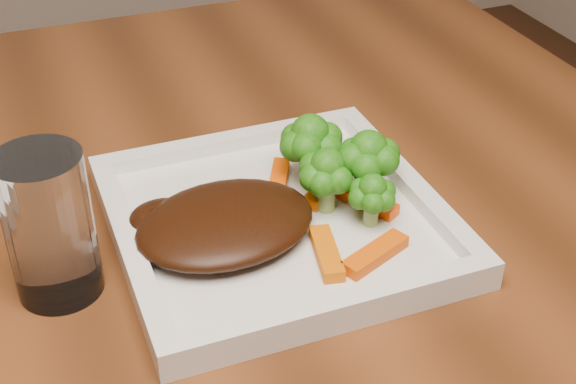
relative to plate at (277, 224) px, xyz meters
name	(u,v)px	position (x,y,z in m)	size (l,w,h in m)	color
plate	(277,224)	(0.00, 0.00, 0.00)	(0.27, 0.27, 0.01)	white
steak	(225,223)	(-0.05, -0.01, 0.02)	(0.15, 0.12, 0.03)	black
broccoli_0	(310,150)	(0.05, 0.04, 0.04)	(0.06, 0.06, 0.07)	#3C7A14
broccoli_1	(367,167)	(0.08, 0.00, 0.04)	(0.06, 0.06, 0.06)	#137313
broccoli_2	(372,194)	(0.07, -0.03, 0.04)	(0.04, 0.04, 0.06)	#307914
broccoli_3	(327,179)	(0.04, 0.00, 0.04)	(0.06, 0.06, 0.06)	#137516
carrot_0	(375,254)	(0.05, -0.08, 0.01)	(0.06, 0.02, 0.01)	#D44D03
carrot_2	(327,253)	(0.02, -0.06, 0.01)	(0.06, 0.02, 0.01)	#D45E03
carrot_4	(279,178)	(0.02, 0.05, 0.01)	(0.05, 0.01, 0.01)	#E64B03
carrot_5	(367,201)	(0.08, -0.01, 0.01)	(0.06, 0.02, 0.01)	#FE4904
carrot_6	(327,190)	(0.05, 0.02, 0.01)	(0.06, 0.02, 0.01)	#FF6204
drinking_glass	(49,226)	(-0.18, -0.01, 0.05)	(0.07, 0.07, 0.12)	silver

